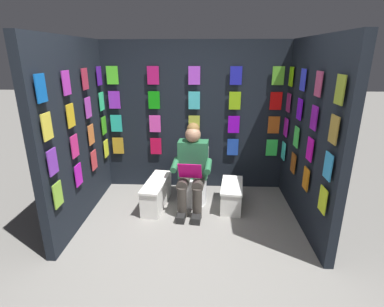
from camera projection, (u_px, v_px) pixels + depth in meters
name	position (u px, v px, depth m)	size (l,w,h in m)	color
ground_plane	(187.00, 265.00, 3.04)	(30.00, 30.00, 0.00)	gray
display_wall_back	(194.00, 117.00, 4.55)	(2.85, 0.14, 2.25)	black
display_wall_left	(311.00, 136.00, 3.53)	(0.14, 1.93, 2.25)	black
display_wall_right	(76.00, 133.00, 3.65)	(0.14, 1.93, 2.25)	black
toilet	(194.00, 180.00, 4.28)	(0.42, 0.57, 0.77)	white
person_reading	(192.00, 168.00, 3.98)	(0.55, 0.71, 1.19)	#286B42
comic_longbox_near	(232.00, 195.00, 4.16)	(0.36, 0.68, 0.34)	white
comic_longbox_far	(157.00, 193.00, 4.18)	(0.35, 0.84, 0.38)	white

